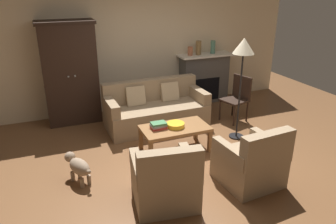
{
  "coord_description": "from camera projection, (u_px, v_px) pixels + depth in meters",
  "views": [
    {
      "loc": [
        -1.89,
        -4.11,
        2.61
      ],
      "look_at": [
        0.01,
        0.67,
        0.55
      ],
      "focal_mm": 34.7,
      "sensor_mm": 36.0,
      "label": 1
    }
  ],
  "objects": [
    {
      "name": "mantel_vase_bronze",
      "position": [
        198.0,
        48.0,
        7.12
      ],
      "size": [
        0.12,
        0.12,
        0.3
      ],
      "primitive_type": "cylinder",
      "color": "olive",
      "rests_on": "fireplace"
    },
    {
      "name": "fireplace",
      "position": [
        204.0,
        78.0,
        7.46
      ],
      "size": [
        1.26,
        0.48,
        1.12
      ],
      "color": "#4C4947",
      "rests_on": "ground"
    },
    {
      "name": "coffee_table",
      "position": [
        175.0,
        130.0,
        5.3
      ],
      "size": [
        1.1,
        0.6,
        0.42
      ],
      "color": "olive",
      "rests_on": "ground"
    },
    {
      "name": "mantel_vase_terracotta",
      "position": [
        190.0,
        51.0,
        7.08
      ],
      "size": [
        0.11,
        0.11,
        0.19
      ],
      "primitive_type": "cylinder",
      "color": "#A86042",
      "rests_on": "fireplace"
    },
    {
      "name": "armchair_near_right",
      "position": [
        251.0,
        163.0,
        4.42
      ],
      "size": [
        0.83,
        0.83,
        0.88
      ],
      "color": "#997F60",
      "rests_on": "ground"
    },
    {
      "name": "ground_plane",
      "position": [
        183.0,
        159.0,
        5.16
      ],
      "size": [
        9.6,
        9.6,
        0.0
      ],
      "primitive_type": "plane",
      "color": "brown"
    },
    {
      "name": "armchair_near_left",
      "position": [
        165.0,
        181.0,
        4.02
      ],
      "size": [
        0.88,
        0.87,
        0.88
      ],
      "color": "#997F60",
      "rests_on": "ground"
    },
    {
      "name": "fruit_bowl",
      "position": [
        176.0,
        125.0,
        5.27
      ],
      "size": [
        0.29,
        0.29,
        0.07
      ],
      "primitive_type": "cylinder",
      "color": "gold",
      "rests_on": "coffee_table"
    },
    {
      "name": "book_stack",
      "position": [
        158.0,
        126.0,
        5.2
      ],
      "size": [
        0.26,
        0.2,
        0.11
      ],
      "color": "#B73833",
      "rests_on": "coffee_table"
    },
    {
      "name": "mantel_vase_jade",
      "position": [
        213.0,
        47.0,
        7.25
      ],
      "size": [
        0.11,
        0.11,
        0.29
      ],
      "primitive_type": "cylinder",
      "color": "slate",
      "rests_on": "fireplace"
    },
    {
      "name": "couch",
      "position": [
        156.0,
        110.0,
        6.24
      ],
      "size": [
        1.94,
        0.89,
        0.86
      ],
      "color": "#937A5B",
      "rests_on": "ground"
    },
    {
      "name": "dog",
      "position": [
        78.0,
        166.0,
        4.48
      ],
      "size": [
        0.35,
        0.53,
        0.39
      ],
      "color": "gray",
      "rests_on": "ground"
    },
    {
      "name": "floor_lamp",
      "position": [
        243.0,
        52.0,
        5.32
      ],
      "size": [
        0.36,
        0.36,
        1.78
      ],
      "color": "black",
      "rests_on": "ground"
    },
    {
      "name": "armoire",
      "position": [
        70.0,
        73.0,
        6.23
      ],
      "size": [
        1.06,
        0.57,
        1.97
      ],
      "color": "black",
      "rests_on": "ground"
    },
    {
      "name": "side_chair_wooden",
      "position": [
        238.0,
        96.0,
        6.45
      ],
      "size": [
        0.54,
        0.54,
        0.9
      ],
      "color": "black",
      "rests_on": "ground"
    },
    {
      "name": "back_wall",
      "position": [
        135.0,
        44.0,
        6.84
      ],
      "size": [
        7.2,
        0.1,
        2.8
      ],
      "primitive_type": "cube",
      "color": "beige",
      "rests_on": "ground"
    }
  ]
}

